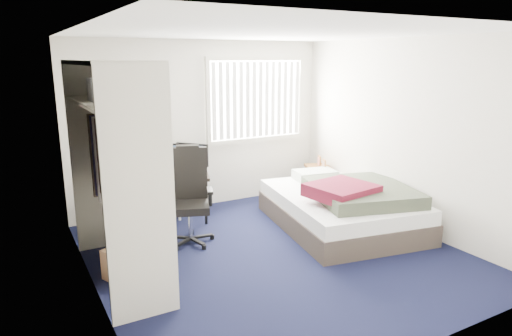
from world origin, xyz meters
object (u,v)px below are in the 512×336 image
object	(u,v)px
desk	(160,172)
nightstand	(321,172)
office_chair	(190,205)
bed	(343,206)

from	to	relation	value
desk	nightstand	bearing A→B (deg)	-6.86
office_chair	nightstand	world-z (taller)	office_chair
office_chair	bed	world-z (taller)	office_chair
bed	desk	bearing A→B (deg)	144.81
desk	office_chair	world-z (taller)	office_chair
office_chair	nightstand	bearing A→B (deg)	13.36
nightstand	bed	xyz separation A→B (m)	(-0.49, -1.15, -0.16)
nightstand	bed	bearing A→B (deg)	-113.28
office_chair	bed	xyz separation A→B (m)	(1.97, -0.56, -0.16)
desk	office_chair	distance (m)	0.93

